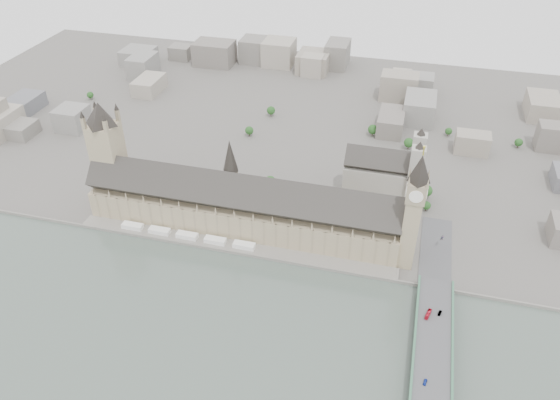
% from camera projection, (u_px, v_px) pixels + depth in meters
% --- Properties ---
extents(ground, '(900.00, 900.00, 0.00)m').
position_uv_depth(ground, '(235.00, 242.00, 454.40)').
color(ground, '#595651').
rests_on(ground, ground).
extents(embankment_wall, '(600.00, 1.50, 3.00)m').
position_uv_depth(embankment_wall, '(229.00, 252.00, 441.70)').
color(embankment_wall, slate).
rests_on(embankment_wall, ground).
extents(river_terrace, '(270.00, 15.00, 2.00)m').
position_uv_depth(river_terrace, '(232.00, 247.00, 447.91)').
color(river_terrace, slate).
rests_on(river_terrace, ground).
extents(terrace_tents, '(118.00, 7.00, 4.00)m').
position_uv_depth(terrace_tents, '(187.00, 235.00, 454.92)').
color(terrace_tents, white).
rests_on(terrace_tents, river_terrace).
extents(palace_of_westminster, '(265.00, 40.73, 55.44)m').
position_uv_depth(palace_of_westminster, '(242.00, 206.00, 456.81)').
color(palace_of_westminster, tan).
rests_on(palace_of_westminster, ground).
extents(elizabeth_tower, '(17.00, 17.00, 107.50)m').
position_uv_depth(elizabeth_tower, '(414.00, 205.00, 398.31)').
color(elizabeth_tower, tan).
rests_on(elizabeth_tower, ground).
extents(victoria_tower, '(30.00, 30.00, 100.00)m').
position_uv_depth(victoria_tower, '(107.00, 150.00, 468.47)').
color(victoria_tower, tan).
rests_on(victoria_tower, ground).
extents(central_tower, '(13.00, 13.00, 48.00)m').
position_uv_depth(central_tower, '(231.00, 165.00, 443.51)').
color(central_tower, '#9D866C').
rests_on(central_tower, ground).
extents(westminster_bridge, '(25.00, 325.00, 10.25)m').
position_uv_depth(westminster_bridge, '(431.00, 362.00, 348.59)').
color(westminster_bridge, '#474749').
rests_on(westminster_bridge, ground).
extents(westminster_abbey, '(68.00, 36.00, 64.00)m').
position_uv_depth(westminster_abbey, '(384.00, 175.00, 491.67)').
color(westminster_abbey, '#A59F94').
rests_on(westminster_abbey, ground).
extents(city_skyline_inland, '(720.00, 360.00, 38.00)m').
position_uv_depth(city_skyline_inland, '(302.00, 99.00, 636.67)').
color(city_skyline_inland, gray).
rests_on(city_skyline_inland, ground).
extents(park_trees, '(110.00, 30.00, 15.00)m').
position_uv_depth(park_trees, '(246.00, 193.00, 499.48)').
color(park_trees, '#204F1C').
rests_on(park_trees, ground).
extents(red_bus_north, '(4.71, 10.07, 2.73)m').
position_uv_depth(red_bus_north, '(428.00, 314.00, 373.27)').
color(red_bus_north, red).
rests_on(red_bus_north, westminster_bridge).
extents(car_blue, '(2.78, 5.03, 1.62)m').
position_uv_depth(car_blue, '(425.00, 382.00, 329.16)').
color(car_blue, '#172F9A').
rests_on(car_blue, westminster_bridge).
extents(car_silver, '(2.98, 5.27, 1.65)m').
position_uv_depth(car_silver, '(440.00, 313.00, 374.75)').
color(car_silver, gray).
rests_on(car_silver, westminster_bridge).
extents(car_approach, '(2.83, 4.92, 1.34)m').
position_uv_depth(car_approach, '(442.00, 238.00, 441.57)').
color(car_approach, gray).
rests_on(car_approach, westminster_bridge).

